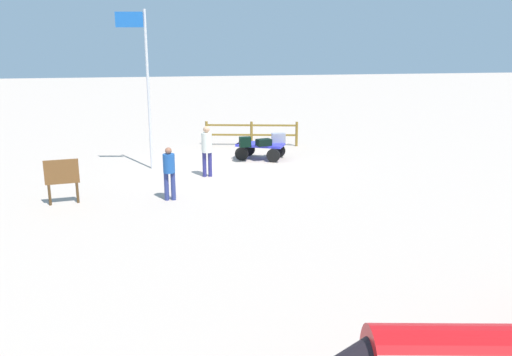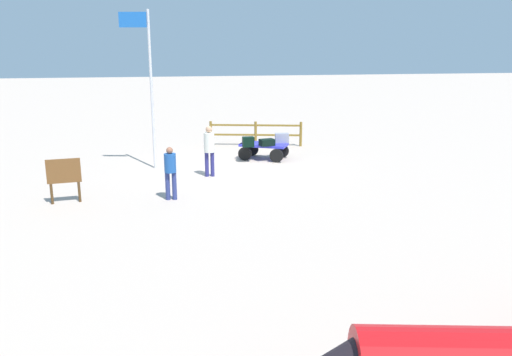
{
  "view_description": "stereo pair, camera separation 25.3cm",
  "coord_description": "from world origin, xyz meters",
  "px_view_note": "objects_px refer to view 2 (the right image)",
  "views": [
    {
      "loc": [
        2.92,
        19.37,
        4.57
      ],
      "look_at": [
        0.13,
        6.0,
        1.07
      ],
      "focal_mm": 36.54,
      "sensor_mm": 36.0,
      "label": 1
    },
    {
      "loc": [
        2.67,
        19.42,
        4.57
      ],
      "look_at": [
        0.13,
        6.0,
        1.07
      ],
      "focal_mm": 36.54,
      "sensor_mm": 36.0,
      "label": 2
    }
  ],
  "objects_px": {
    "luggage_cart": "(263,148)",
    "suitcase_dark": "(248,142)",
    "suitcase_grey": "(267,142)",
    "suitcase_navy": "(282,138)",
    "worker_trailing": "(209,147)",
    "worker_lead": "(170,169)",
    "signboard": "(64,174)",
    "flagpole": "(148,77)"
  },
  "relations": [
    {
      "from": "suitcase_navy",
      "to": "signboard",
      "type": "distance_m",
      "value": 9.27
    },
    {
      "from": "suitcase_grey",
      "to": "signboard",
      "type": "relative_size",
      "value": 0.48
    },
    {
      "from": "luggage_cart",
      "to": "suitcase_grey",
      "type": "height_order",
      "value": "suitcase_grey"
    },
    {
      "from": "flagpole",
      "to": "signboard",
      "type": "height_order",
      "value": "flagpole"
    },
    {
      "from": "luggage_cart",
      "to": "suitcase_grey",
      "type": "xyz_separation_m",
      "value": [
        -0.04,
        0.49,
        0.32
      ]
    },
    {
      "from": "luggage_cart",
      "to": "suitcase_dark",
      "type": "distance_m",
      "value": 1.03
    },
    {
      "from": "signboard",
      "to": "luggage_cart",
      "type": "bearing_deg",
      "value": -144.65
    },
    {
      "from": "suitcase_grey",
      "to": "worker_lead",
      "type": "height_order",
      "value": "worker_lead"
    },
    {
      "from": "flagpole",
      "to": "signboard",
      "type": "xyz_separation_m",
      "value": [
        2.5,
        4.12,
        -2.57
      ]
    },
    {
      "from": "worker_trailing",
      "to": "flagpole",
      "type": "distance_m",
      "value": 3.54
    },
    {
      "from": "signboard",
      "to": "suitcase_dark",
      "type": "bearing_deg",
      "value": -145.11
    },
    {
      "from": "worker_trailing",
      "to": "suitcase_dark",
      "type": "bearing_deg",
      "value": -132.02
    },
    {
      "from": "suitcase_dark",
      "to": "worker_trailing",
      "type": "height_order",
      "value": "worker_trailing"
    },
    {
      "from": "luggage_cart",
      "to": "signboard",
      "type": "bearing_deg",
      "value": 35.35
    },
    {
      "from": "worker_lead",
      "to": "flagpole",
      "type": "relative_size",
      "value": 0.28
    },
    {
      "from": "worker_trailing",
      "to": "flagpole",
      "type": "bearing_deg",
      "value": -39.47
    },
    {
      "from": "suitcase_navy",
      "to": "signboard",
      "type": "height_order",
      "value": "signboard"
    },
    {
      "from": "suitcase_navy",
      "to": "suitcase_dark",
      "type": "xyz_separation_m",
      "value": [
        1.52,
        0.64,
        0.0
      ]
    },
    {
      "from": "suitcase_navy",
      "to": "flagpole",
      "type": "height_order",
      "value": "flagpole"
    },
    {
      "from": "worker_trailing",
      "to": "flagpole",
      "type": "height_order",
      "value": "flagpole"
    },
    {
      "from": "flagpole",
      "to": "suitcase_navy",
      "type": "bearing_deg",
      "value": -170.46
    },
    {
      "from": "suitcase_navy",
      "to": "worker_trailing",
      "type": "height_order",
      "value": "worker_trailing"
    },
    {
      "from": "worker_lead",
      "to": "signboard",
      "type": "distance_m",
      "value": 3.1
    },
    {
      "from": "flagpole",
      "to": "worker_lead",
      "type": "bearing_deg",
      "value": 97.78
    },
    {
      "from": "suitcase_dark",
      "to": "signboard",
      "type": "height_order",
      "value": "signboard"
    },
    {
      "from": "suitcase_grey",
      "to": "flagpole",
      "type": "relative_size",
      "value": 0.11
    },
    {
      "from": "suitcase_grey",
      "to": "worker_trailing",
      "type": "distance_m",
      "value": 3.25
    },
    {
      "from": "suitcase_navy",
      "to": "worker_trailing",
      "type": "distance_m",
      "value": 4.16
    },
    {
      "from": "suitcase_dark",
      "to": "suitcase_navy",
      "type": "bearing_deg",
      "value": -157.23
    },
    {
      "from": "worker_lead",
      "to": "suitcase_grey",
      "type": "bearing_deg",
      "value": -130.05
    },
    {
      "from": "worker_trailing",
      "to": "signboard",
      "type": "distance_m",
      "value": 5.16
    },
    {
      "from": "suitcase_dark",
      "to": "signboard",
      "type": "bearing_deg",
      "value": 34.89
    },
    {
      "from": "worker_lead",
      "to": "worker_trailing",
      "type": "height_order",
      "value": "worker_trailing"
    },
    {
      "from": "suitcase_dark",
      "to": "worker_trailing",
      "type": "xyz_separation_m",
      "value": [
        1.74,
        1.93,
        0.24
      ]
    },
    {
      "from": "suitcase_dark",
      "to": "worker_trailing",
      "type": "bearing_deg",
      "value": 47.98
    },
    {
      "from": "luggage_cart",
      "to": "suitcase_dark",
      "type": "bearing_deg",
      "value": 39.1
    },
    {
      "from": "suitcase_navy",
      "to": "flagpole",
      "type": "bearing_deg",
      "value": 9.54
    },
    {
      "from": "suitcase_navy",
      "to": "worker_lead",
      "type": "relative_size",
      "value": 0.36
    },
    {
      "from": "worker_lead",
      "to": "worker_trailing",
      "type": "bearing_deg",
      "value": -118.32
    },
    {
      "from": "suitcase_grey",
      "to": "suitcase_navy",
      "type": "distance_m",
      "value": 0.92
    },
    {
      "from": "suitcase_dark",
      "to": "flagpole",
      "type": "height_order",
      "value": "flagpole"
    },
    {
      "from": "worker_lead",
      "to": "suitcase_dark",
      "type": "bearing_deg",
      "value": -124.63
    }
  ]
}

